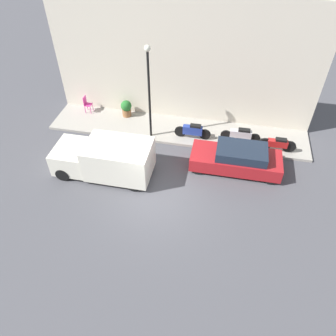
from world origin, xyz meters
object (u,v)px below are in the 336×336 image
motorcycle_red (278,144)px  cafe_chair (87,103)px  delivery_van (105,158)px  parked_car (237,159)px  scooter_silver (241,135)px  streetlamp (149,83)px  potted_plant (126,108)px  motorcycle_blue (193,131)px

motorcycle_red → cafe_chair: (1.54, 11.11, 0.14)m
motorcycle_red → cafe_chair: 11.21m
motorcycle_red → cafe_chair: bearing=82.1°
delivery_van → motorcycle_red: delivery_van is taller
motorcycle_red → parked_car: bearing=129.7°
scooter_silver → motorcycle_red: size_ratio=1.11×
scooter_silver → streetlamp: bearing=95.3°
motorcycle_red → potted_plant: 8.80m
cafe_chair → motorcycle_blue: bearing=-101.3°
delivery_van → scooter_silver: delivery_van is taller
motorcycle_blue → cafe_chair: cafe_chair is taller
scooter_silver → cafe_chair: cafe_chair is taller
scooter_silver → motorcycle_red: scooter_silver is taller
scooter_silver → parked_car: bearing=176.7°
motorcycle_red → streetlamp: streetlamp is taller
delivery_van → scooter_silver: 7.33m
motorcycle_red → cafe_chair: cafe_chair is taller
parked_car → potted_plant: (3.27, 6.63, 0.03)m
scooter_silver → motorcycle_blue: bearing=94.6°
delivery_van → potted_plant: size_ratio=4.74×
motorcycle_red → streetlamp: (-0.04, 6.77, 2.75)m
parked_car → motorcycle_red: 2.63m
delivery_van → cafe_chair: (4.78, 2.87, -0.21)m
scooter_silver → potted_plant: (1.17, 6.75, 0.09)m
parked_car → scooter_silver: parked_car is taller
delivery_van → potted_plant: 4.86m
parked_car → delivery_van: delivery_van is taller
motorcycle_blue → potted_plant: (1.37, 4.17, 0.07)m
motorcycle_blue → cafe_chair: size_ratio=1.97×
parked_car → streetlamp: 5.70m
motorcycle_blue → cafe_chair: bearing=78.7°
parked_car → motorcycle_red: (1.68, -2.02, -0.07)m
parked_car → delivery_van: 6.42m
parked_car → delivery_van: size_ratio=0.93×
parked_car → scooter_silver: (2.10, -0.12, -0.06)m
scooter_silver → delivery_van: bearing=120.0°
streetlamp → motorcycle_blue: bearing=-83.8°
parked_car → streetlamp: size_ratio=0.86×
motorcycle_blue → cafe_chair: (1.32, 6.63, 0.11)m
scooter_silver → motorcycle_red: bearing=-102.3°
parked_car → cafe_chair: 9.64m
streetlamp → motorcycle_red: bearing=-89.7°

